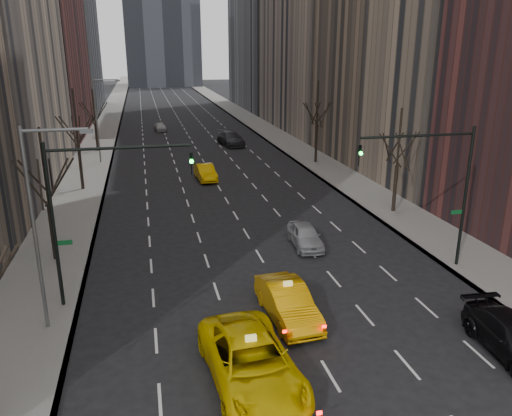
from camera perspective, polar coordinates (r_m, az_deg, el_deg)
sidewalk_left at (r=82.42m, az=-16.91°, el=8.61°), size 4.50×320.00×0.15m
sidewalk_right at (r=84.31m, az=0.13°, el=9.55°), size 4.50×320.00×0.15m
tree_lw_b at (r=31.00m, az=-22.62°, el=0.72°), size 3.36×3.50×7.82m
tree_lw_c at (r=46.37m, az=-19.63°, el=6.74°), size 3.36×3.50×8.74m
tree_lw_d at (r=64.15m, az=-17.91°, el=9.27°), size 3.36×3.50×7.36m
tree_rw_b at (r=39.00m, az=15.81°, el=4.70°), size 3.36×3.50×7.82m
tree_rw_c at (r=55.14m, az=6.96°, el=9.23°), size 3.36×3.50×8.74m
traffic_mast_left at (r=24.39m, az=-18.59°, el=1.15°), size 6.69×0.39×8.00m
traffic_mast_right at (r=28.80m, az=20.33°, el=3.42°), size 6.69×0.39×8.00m
streetlight_near at (r=22.72m, az=-23.39°, el=-0.24°), size 2.83×0.22×9.00m
streetlight_far at (r=56.87m, az=-17.46°, el=10.42°), size 2.83×0.22×9.00m
taxi_suv at (r=19.45m, az=-0.53°, el=-17.21°), size 3.52×6.81×1.84m
taxi_sedan at (r=23.61m, az=3.62°, el=-10.68°), size 2.13×5.22×1.68m
silver_sedan_ahead at (r=31.96m, az=5.65°, el=-3.14°), size 1.97×4.34×1.45m
far_taxi at (r=48.29m, az=-5.80°, el=4.08°), size 1.88×4.62×1.49m
far_suv_grey at (r=65.92m, az=-2.90°, el=7.94°), size 3.22×6.35×1.77m
far_car_white at (r=78.74m, az=-10.88°, el=9.09°), size 1.87×4.03×1.34m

